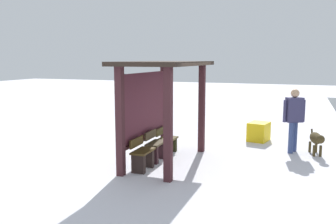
{
  "coord_description": "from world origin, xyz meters",
  "views": [
    {
      "loc": [
        -8.18,
        -3.12,
        2.59
      ],
      "look_at": [
        -0.37,
        -0.2,
        1.34
      ],
      "focal_mm": 38.22,
      "sensor_mm": 36.0,
      "label": 1
    }
  ],
  "objects": [
    {
      "name": "grit_bin",
      "position": [
        3.24,
        -1.92,
        0.3
      ],
      "size": [
        0.8,
        0.7,
        0.59
      ],
      "primitive_type": "cube",
      "rotation": [
        0.0,
        0.0,
        -0.22
      ],
      "color": "yellow",
      "rests_on": "ground"
    },
    {
      "name": "bench_center_inside",
      "position": [
        0.0,
        0.28,
        0.33
      ],
      "size": [
        0.7,
        0.34,
        0.77
      ],
      "color": "#463924",
      "rests_on": "ground"
    },
    {
      "name": "person_walking",
      "position": [
        2.14,
        -2.97,
        1.05
      ],
      "size": [
        0.44,
        0.6,
        1.77
      ],
      "color": "#3C395F",
      "rests_on": "ground"
    },
    {
      "name": "ground_plane",
      "position": [
        0.0,
        0.0,
        0.0
      ],
      "size": [
        60.0,
        60.0,
        0.0
      ],
      "primitive_type": "plane",
      "color": "silver"
    },
    {
      "name": "bench_right_inside",
      "position": [
        0.8,
        0.28,
        0.29
      ],
      "size": [
        0.7,
        0.42,
        0.71
      ],
      "color": "#483D1C",
      "rests_on": "ground"
    },
    {
      "name": "bus_shelter",
      "position": [
        0.0,
        0.17,
        1.87
      ],
      "size": [
        3.19,
        1.65,
        2.52
      ],
      "color": "#422125",
      "rests_on": "ground"
    },
    {
      "name": "bench_left_inside",
      "position": [
        -0.8,
        0.28,
        0.32
      ],
      "size": [
        0.7,
        0.36,
        0.76
      ],
      "color": "#463415",
      "rests_on": "ground"
    },
    {
      "name": "dog",
      "position": [
        2.06,
        -3.57,
        0.44
      ],
      "size": [
        1.0,
        0.42,
        0.63
      ],
      "color": "#45381D",
      "rests_on": "ground"
    }
  ]
}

